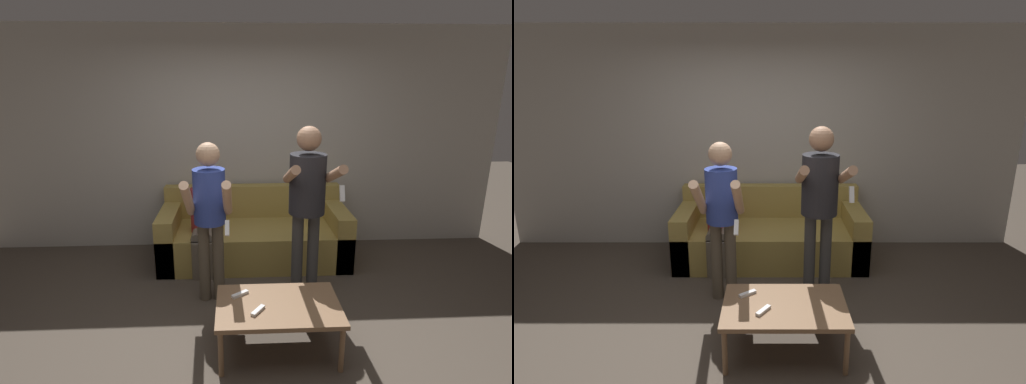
{
  "view_description": "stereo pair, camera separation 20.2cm",
  "coord_description": "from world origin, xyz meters",
  "views": [
    {
      "loc": [
        -0.09,
        -2.83,
        2.1
      ],
      "look_at": [
        0.11,
        1.12,
        0.96
      ],
      "focal_mm": 28.0,
      "sensor_mm": 36.0,
      "label": 1
    },
    {
      "loc": [
        0.11,
        -2.83,
        2.1
      ],
      "look_at": [
        0.11,
        1.12,
        0.96
      ],
      "focal_mm": 28.0,
      "sensor_mm": 36.0,
      "label": 2
    }
  ],
  "objects": [
    {
      "name": "wall_back",
      "position": [
        0.0,
        2.08,
        1.35
      ],
      "size": [
        6.4,
        0.06,
        2.7
      ],
      "color": "#B7B2A8",
      "rests_on": "ground_plane"
    },
    {
      "name": "person_seated",
      "position": [
        -0.46,
        1.36,
        0.63
      ],
      "size": [
        0.28,
        0.52,
        1.16
      ],
      "color": "#6B6051",
      "rests_on": "ground_plane"
    },
    {
      "name": "remote_far",
      "position": [
        -0.07,
        0.03,
        0.42
      ],
      "size": [
        0.14,
        0.12,
        0.02
      ],
      "color": "white",
      "rests_on": "coffee_table"
    },
    {
      "name": "ground_plane",
      "position": [
        0.0,
        0.0,
        0.0
      ],
      "size": [
        14.0,
        14.0,
        0.0
      ],
      "primitive_type": "plane",
      "color": "#4C4238"
    },
    {
      "name": "remote_near",
      "position": [
        0.06,
        -0.21,
        0.42
      ],
      "size": [
        0.12,
        0.14,
        0.02
      ],
      "color": "white",
      "rests_on": "coffee_table"
    },
    {
      "name": "person_standing_left",
      "position": [
        -0.34,
        0.67,
        0.95
      ],
      "size": [
        0.42,
        0.64,
        1.55
      ],
      "color": "brown",
      "rests_on": "ground_plane"
    },
    {
      "name": "person_standing_right",
      "position": [
        0.57,
        0.67,
        1.06
      ],
      "size": [
        0.46,
        0.71,
        1.69
      ],
      "color": "#383838",
      "rests_on": "ground_plane"
    },
    {
      "name": "coffee_table",
      "position": [
        0.22,
        -0.11,
        0.37
      ],
      "size": [
        0.96,
        0.64,
        0.41
      ],
      "color": "#846042",
      "rests_on": "ground_plane"
    },
    {
      "name": "couch",
      "position": [
        0.11,
        1.59,
        0.28
      ],
      "size": [
        2.15,
        0.92,
        0.82
      ],
      "color": "#AD9347",
      "rests_on": "ground_plane"
    }
  ]
}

